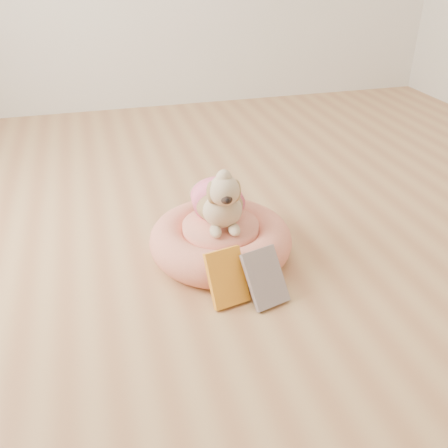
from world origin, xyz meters
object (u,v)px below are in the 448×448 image
object	(u,v)px
book_white	(265,278)
dog	(219,190)
book_yellow	(227,277)
pet_bed	(221,240)

from	to	relation	value
book_white	dog	bearing A→B (deg)	86.43
dog	book_yellow	world-z (taller)	dog
book_white	book_yellow	bearing A→B (deg)	151.25
dog	book_white	size ratio (longest dim) A/B	1.74
book_yellow	book_white	bearing A→B (deg)	-24.60
dog	book_white	xyz separation A→B (m)	(0.07, -0.34, -0.19)
book_white	pet_bed	bearing A→B (deg)	88.13
book_yellow	pet_bed	bearing A→B (deg)	67.77
pet_bed	book_white	bearing A→B (deg)	-76.32
book_yellow	dog	bearing A→B (deg)	68.25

